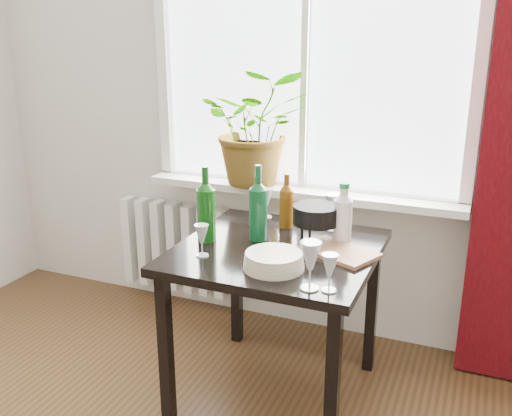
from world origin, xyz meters
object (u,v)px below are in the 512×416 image
at_px(wineglass_front_right, 310,265).
at_px(fondue_pot, 316,223).
at_px(wineglass_far_right, 329,272).
at_px(wineglass_back_center, 332,212).
at_px(radiator, 182,247).
at_px(bottle_amber, 286,200).
at_px(cleaning_bottle, 343,213).
at_px(table, 277,267).
at_px(wine_bottle_left, 206,203).
at_px(wineglass_back_left, 266,203).
at_px(wine_bottle_right, 258,202).
at_px(potted_plant, 257,127).
at_px(wineglass_front_left, 202,240).
at_px(plate_stack, 274,261).
at_px(tv_remote, 281,269).
at_px(cutting_board, 339,252).

relative_size(wineglass_front_right, fondue_pot, 0.79).
height_order(wineglass_far_right, wineglass_back_center, wineglass_back_center).
relative_size(radiator, bottle_amber, 2.97).
height_order(cleaning_bottle, wineglass_back_center, cleaning_bottle).
height_order(table, wine_bottle_left, wine_bottle_left).
xyz_separation_m(table, wineglass_back_left, (-0.20, 0.37, 0.17)).
bearing_deg(fondue_pot, cleaning_bottle, 14.97).
bearing_deg(wine_bottle_right, bottle_amber, 72.82).
relative_size(table, potted_plant, 1.38).
xyz_separation_m(cleaning_bottle, wineglass_front_right, (0.01, -0.50, -0.05)).
xyz_separation_m(wine_bottle_right, wineglass_far_right, (0.44, -0.40, -0.10)).
relative_size(potted_plant, cleaning_bottle, 2.20).
bearing_deg(radiator, wineglass_front_left, -54.91).
relative_size(bottle_amber, wineglass_far_right, 1.83).
bearing_deg(plate_stack, radiator, 137.15).
height_order(wine_bottle_left, wineglass_far_right, wine_bottle_left).
distance_m(potted_plant, fondue_pot, 0.73).
bearing_deg(potted_plant, tv_remote, -61.78).
xyz_separation_m(table, plate_stack, (0.07, -0.22, 0.13)).
height_order(table, cutting_board, cutting_board).
relative_size(wine_bottle_left, plate_stack, 1.43).
bearing_deg(plate_stack, potted_plant, 116.66).
xyz_separation_m(radiator, wine_bottle_right, (0.73, -0.57, 0.54)).
bearing_deg(wineglass_front_right, bottle_amber, 116.92).
bearing_deg(bottle_amber, wine_bottle_left, -131.15).
xyz_separation_m(radiator, cleaning_bottle, (1.10, -0.47, 0.50)).
height_order(wineglass_front_left, cutting_board, wineglass_front_left).
height_order(plate_stack, fondue_pot, fondue_pot).
bearing_deg(wineglass_back_left, wine_bottle_left, -107.18).
bearing_deg(wine_bottle_right, wineglass_front_left, -116.79).
xyz_separation_m(potted_plant, fondue_pot, (0.47, -0.44, -0.33)).
bearing_deg(potted_plant, wineglass_far_right, -54.31).
height_order(potted_plant, wine_bottle_right, potted_plant).
height_order(bottle_amber, tv_remote, bottle_amber).
distance_m(wine_bottle_right, wineglass_back_left, 0.33).
bearing_deg(radiator, wineglass_far_right, -39.37).
height_order(wine_bottle_right, wineglass_far_right, wine_bottle_right).
distance_m(wineglass_far_right, wineglass_front_left, 0.60).
xyz_separation_m(wine_bottle_right, cutting_board, (0.39, -0.03, -0.17)).
bearing_deg(plate_stack, wineglass_back_center, 80.09).
bearing_deg(cutting_board, plate_stack, -128.70).
height_order(radiator, bottle_amber, bottle_amber).
relative_size(potted_plant, wineglass_back_center, 3.40).
relative_size(radiator, tv_remote, 4.96).
xyz_separation_m(bottle_amber, wineglass_back_center, (0.21, 0.05, -0.04)).
xyz_separation_m(table, wineglass_far_right, (0.33, -0.34, 0.17)).
xyz_separation_m(bottle_amber, plate_stack, (0.12, -0.49, -0.10)).
bearing_deg(radiator, wineglass_back_center, -17.54).
xyz_separation_m(radiator, table, (0.85, -0.63, 0.27)).
distance_m(bottle_amber, tv_remote, 0.54).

